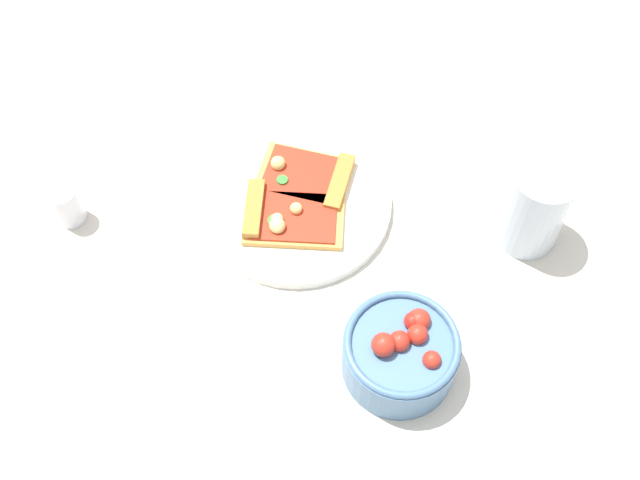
# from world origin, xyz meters

# --- Properties ---
(ground_plane) EXTENTS (2.40, 2.40, 0.00)m
(ground_plane) POSITION_xyz_m (0.00, 0.00, 0.00)
(ground_plane) COLOR beige
(ground_plane) RESTS_ON ground
(plate) EXTENTS (0.23, 0.23, 0.01)m
(plate) POSITION_xyz_m (0.03, 0.02, 0.01)
(plate) COLOR white
(plate) RESTS_ON ground_plane
(pizza_slice_near) EXTENTS (0.09, 0.12, 0.02)m
(pizza_slice_near) POSITION_xyz_m (0.06, 0.01, 0.02)
(pizza_slice_near) COLOR gold
(pizza_slice_near) RESTS_ON plate
(pizza_slice_far) EXTENTS (0.09, 0.13, 0.03)m
(pizza_slice_far) POSITION_xyz_m (-0.00, 0.03, 0.02)
(pizza_slice_far) COLOR gold
(pizza_slice_far) RESTS_ON plate
(salad_bowl) EXTENTS (0.12, 0.12, 0.08)m
(salad_bowl) POSITION_xyz_m (-0.16, -0.13, 0.04)
(salad_bowl) COLOR #4C7299
(salad_bowl) RESTS_ON ground_plane
(soda_glass) EXTENTS (0.08, 0.08, 0.12)m
(soda_glass) POSITION_xyz_m (0.04, -0.26, 0.06)
(soda_glass) COLOR silver
(soda_glass) RESTS_ON ground_plane
(pepper_shaker) EXTENTS (0.03, 0.03, 0.07)m
(pepper_shaker) POSITION_xyz_m (-0.04, 0.28, 0.03)
(pepper_shaker) COLOR silver
(pepper_shaker) RESTS_ON ground_plane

